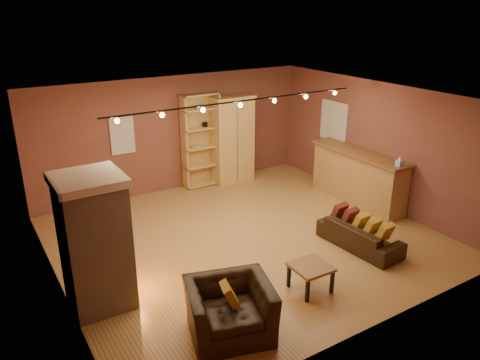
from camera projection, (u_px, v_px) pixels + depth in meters
floor at (246, 238)px, 9.31m from camera, size 7.00×7.00×0.00m
ceiling at (246, 99)px, 8.31m from camera, size 7.00×7.00×0.00m
back_wall at (174, 134)px, 11.39m from camera, size 7.00×0.02×2.80m
left_wall at (52, 214)px, 7.09m from camera, size 0.02×6.50×2.80m
right_wall at (377, 145)px, 10.53m from camera, size 0.02×6.50×2.80m
fireplace at (95, 242)px, 6.96m from camera, size 1.01×0.98×2.12m
back_window at (122, 136)px, 10.68m from camera, size 0.56×0.04×0.86m
bookcase at (200, 139)px, 11.67m from camera, size 0.97×0.38×2.36m
armoire at (232, 139)px, 11.98m from camera, size 1.10×0.63×2.24m
bar_counter at (358, 177)px, 10.81m from camera, size 0.68×2.58×1.24m
tissue_box at (399, 162)px, 9.63m from camera, size 0.13×0.13×0.22m
right_window at (334, 121)px, 11.54m from camera, size 0.05×0.90×1.00m
loveseat at (360, 231)px, 8.87m from camera, size 0.60×1.70×0.72m
armchair at (230, 302)px, 6.49m from camera, size 1.34×1.06×1.03m
coffee_table at (311, 269)px, 7.52m from camera, size 0.61×0.61×0.45m
track_rail at (240, 103)px, 8.51m from camera, size 5.20×0.09×0.13m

